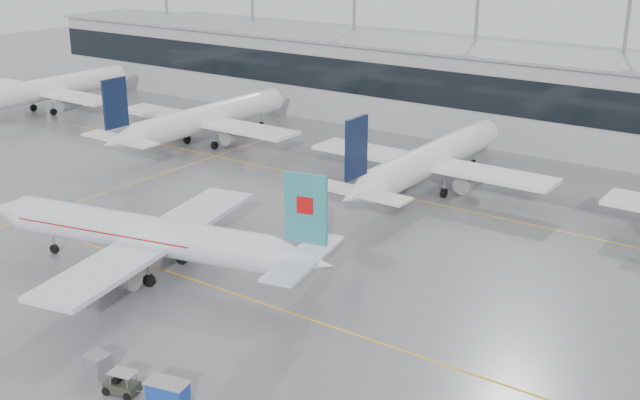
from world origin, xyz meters
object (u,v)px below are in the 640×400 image
Objects in this scene: gse_unit at (98,365)px; air_canada_jet at (152,236)px; baggage_cart at (168,392)px; baggage_tug at (122,386)px.

air_canada_jet is at bearing 122.00° from gse_unit.
baggage_cart is (16.04, -13.99, -2.48)m from air_canada_jet.
air_canada_jet is 17.26m from gse_unit.
baggage_cart reaches higher than baggage_tug.
baggage_cart is 1.95× the size of gse_unit.
baggage_cart is (3.51, 0.80, 0.43)m from baggage_tug.
baggage_cart is 6.59m from gse_unit.
baggage_cart is at bearing 126.36° from air_canada_jet.
air_canada_jet is 19.61m from baggage_tug.
air_canada_jet reaches higher than baggage_tug.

